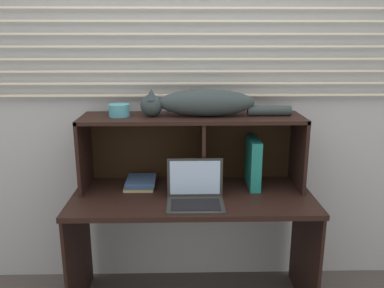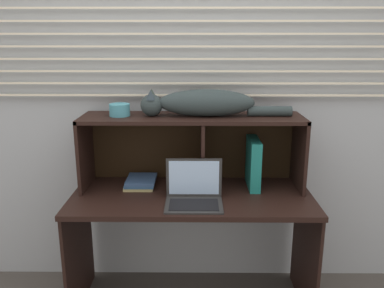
% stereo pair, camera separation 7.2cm
% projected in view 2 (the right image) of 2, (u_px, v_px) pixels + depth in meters
% --- Properties ---
extents(back_panel_with_blinds, '(4.40, 0.08, 2.50)m').
position_uv_depth(back_panel_with_blinds, '(192.00, 98.00, 2.55)').
color(back_panel_with_blinds, '#ADB5BB').
rests_on(back_panel_with_blinds, ground).
extents(desk, '(1.41, 0.62, 0.74)m').
position_uv_depth(desk, '(192.00, 217.00, 2.39)').
color(desk, black).
rests_on(desk, ground).
extents(hutch_shelf_unit, '(1.32, 0.34, 0.44)m').
position_uv_depth(hutch_shelf_unit, '(193.00, 137.00, 2.43)').
color(hutch_shelf_unit, black).
rests_on(hutch_shelf_unit, desk).
extents(cat, '(0.89, 0.17, 0.16)m').
position_uv_depth(cat, '(202.00, 103.00, 2.34)').
color(cat, '#2D383A').
rests_on(cat, hutch_shelf_unit).
extents(laptop, '(0.32, 0.23, 0.24)m').
position_uv_depth(laptop, '(194.00, 194.00, 2.22)').
color(laptop, '#2D2D2D').
rests_on(laptop, desk).
extents(binder_upright, '(0.06, 0.26, 0.30)m').
position_uv_depth(binder_upright, '(253.00, 163.00, 2.43)').
color(binder_upright, '#1C7C74').
rests_on(binder_upright, desk).
extents(book_stack, '(0.19, 0.21, 0.05)m').
position_uv_depth(book_stack, '(141.00, 182.00, 2.47)').
color(book_stack, tan).
rests_on(book_stack, desk).
extents(small_basket, '(0.12, 0.12, 0.07)m').
position_uv_depth(small_basket, '(120.00, 110.00, 2.36)').
color(small_basket, teal).
rests_on(small_basket, hutch_shelf_unit).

